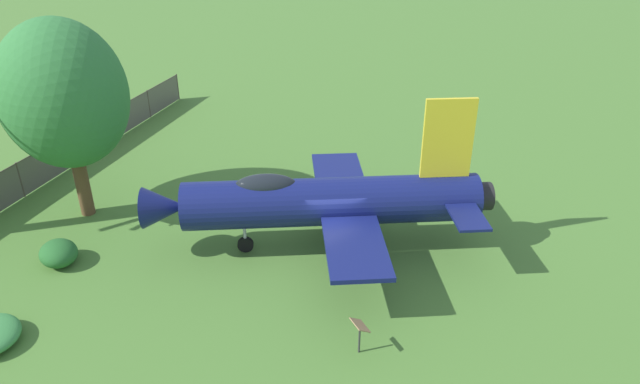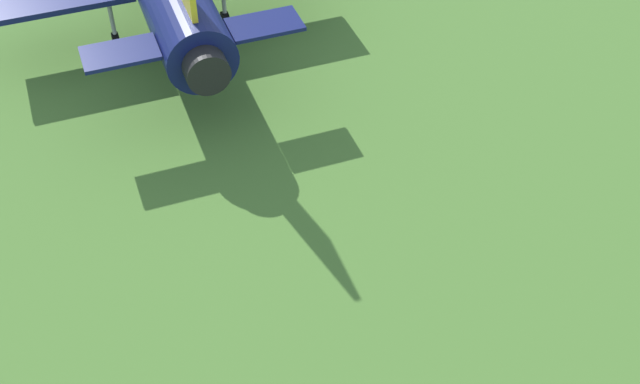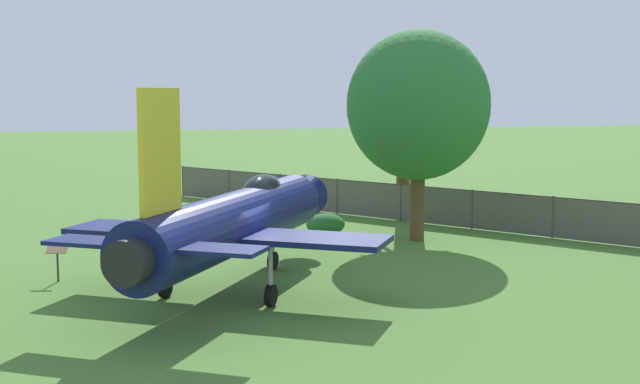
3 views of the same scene
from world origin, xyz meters
The scene contains 8 objects.
ground_plane centered at (0.00, 0.00, 0.00)m, with size 200.00×200.00×0.00m, color #47722D.
display_jet centered at (0.19, 0.31, 2.06)m, with size 9.08×11.91×5.82m.
shade_tree centered at (8.03, 6.81, 5.19)m, with size 5.54×4.77×8.08m.
palm_tree centered at (9.26, 12.06, 3.98)m, with size 3.37×4.71×7.93m.
perimeter_fence centered at (10.05, 10.10, 0.89)m, with size 19.90×24.78×1.68m.
shrub_near_fence centered at (1.68, 11.42, 0.30)m, with size 1.96×1.80×0.61m.
shrub_by_tree centered at (4.84, 8.68, 0.44)m, with size 1.57×1.31×0.88m.
info_plaque centered at (-4.98, 2.61, 0.85)m, with size 0.66×0.49×1.14m.
Camera 3 is at (-2.91, -23.28, 5.77)m, focal length 46.76 mm.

